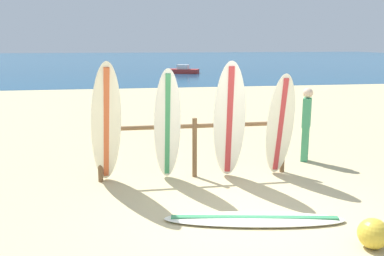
{
  "coord_description": "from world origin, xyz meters",
  "views": [
    {
      "loc": [
        -1.75,
        -5.4,
        2.55
      ],
      "look_at": [
        -0.43,
        2.45,
        0.9
      ],
      "focal_mm": 38.93,
      "sensor_mm": 36.0,
      "label": 1
    }
  ],
  "objects_px": {
    "surfboard_leaning_far_left": "(106,125)",
    "surfboard_leaning_center_left": "(229,122)",
    "beachgoer_standing": "(306,121)",
    "surfboard_rack": "(195,138)",
    "surfboard_leaning_center": "(280,126)",
    "beach_ball": "(373,233)",
    "surfboard_lying_on_sand": "(254,219)",
    "small_boat_offshore": "(183,70)",
    "surfboard_leaning_left": "(167,126)"
  },
  "relations": [
    {
      "from": "surfboard_leaning_far_left",
      "to": "surfboard_leaning_center",
      "type": "relative_size",
      "value": 1.13
    },
    {
      "from": "beachgoer_standing",
      "to": "surfboard_leaning_center",
      "type": "bearing_deg",
      "value": -135.82
    },
    {
      "from": "surfboard_leaning_far_left",
      "to": "surfboard_lying_on_sand",
      "type": "bearing_deg",
      "value": -40.42
    },
    {
      "from": "surfboard_rack",
      "to": "surfboard_lying_on_sand",
      "type": "height_order",
      "value": "surfboard_rack"
    },
    {
      "from": "surfboard_rack",
      "to": "small_boat_offshore",
      "type": "xyz_separation_m",
      "value": [
        3.66,
        26.49,
        -0.51
      ]
    },
    {
      "from": "surfboard_rack",
      "to": "surfboard_leaning_far_left",
      "type": "xyz_separation_m",
      "value": [
        -1.62,
        -0.36,
        0.37
      ]
    },
    {
      "from": "surfboard_leaning_center_left",
      "to": "beachgoer_standing",
      "type": "relative_size",
      "value": 1.41
    },
    {
      "from": "surfboard_rack",
      "to": "surfboard_leaning_center",
      "type": "xyz_separation_m",
      "value": [
        1.59,
        -0.26,
        0.24
      ]
    },
    {
      "from": "beachgoer_standing",
      "to": "beach_ball",
      "type": "relative_size",
      "value": 4.13
    },
    {
      "from": "surfboard_lying_on_sand",
      "to": "beach_ball",
      "type": "distance_m",
      "value": 1.59
    },
    {
      "from": "surfboard_leaning_center_left",
      "to": "beach_ball",
      "type": "height_order",
      "value": "surfboard_leaning_center_left"
    },
    {
      "from": "surfboard_leaning_left",
      "to": "surfboard_leaning_center",
      "type": "distance_m",
      "value": 2.13
    },
    {
      "from": "surfboard_leaning_left",
      "to": "surfboard_leaning_center_left",
      "type": "height_order",
      "value": "surfboard_leaning_center_left"
    },
    {
      "from": "surfboard_leaning_left",
      "to": "beachgoer_standing",
      "type": "relative_size",
      "value": 1.33
    },
    {
      "from": "surfboard_leaning_center_left",
      "to": "beachgoer_standing",
      "type": "xyz_separation_m",
      "value": [
        1.97,
        1.01,
        -0.24
      ]
    },
    {
      "from": "surfboard_lying_on_sand",
      "to": "beach_ball",
      "type": "xyz_separation_m",
      "value": [
        1.22,
        -1.0,
        0.16
      ]
    },
    {
      "from": "surfboard_rack",
      "to": "surfboard_leaning_center_left",
      "type": "bearing_deg",
      "value": -30.25
    },
    {
      "from": "small_boat_offshore",
      "to": "beach_ball",
      "type": "bearing_deg",
      "value": -93.75
    },
    {
      "from": "surfboard_rack",
      "to": "surfboard_lying_on_sand",
      "type": "xyz_separation_m",
      "value": [
        0.5,
        -2.16,
        -0.73
      ]
    },
    {
      "from": "surfboard_leaning_far_left",
      "to": "small_boat_offshore",
      "type": "distance_m",
      "value": 27.38
    },
    {
      "from": "surfboard_leaning_center_left",
      "to": "surfboard_leaning_center",
      "type": "xyz_separation_m",
      "value": [
        1.01,
        0.08,
        -0.12
      ]
    },
    {
      "from": "surfboard_rack",
      "to": "beachgoer_standing",
      "type": "relative_size",
      "value": 2.28
    },
    {
      "from": "surfboard_leaning_left",
      "to": "beachgoer_standing",
      "type": "distance_m",
      "value": 3.23
    },
    {
      "from": "surfboard_rack",
      "to": "beach_ball",
      "type": "bearing_deg",
      "value": -61.44
    },
    {
      "from": "surfboard_rack",
      "to": "surfboard_leaning_center_left",
      "type": "distance_m",
      "value": 0.76
    },
    {
      "from": "surfboard_rack",
      "to": "beachgoer_standing",
      "type": "height_order",
      "value": "beachgoer_standing"
    },
    {
      "from": "surfboard_leaning_far_left",
      "to": "small_boat_offshore",
      "type": "bearing_deg",
      "value": 78.87
    },
    {
      "from": "surfboard_rack",
      "to": "surfboard_leaning_center",
      "type": "bearing_deg",
      "value": -9.3
    },
    {
      "from": "surfboard_leaning_far_left",
      "to": "beach_ball",
      "type": "bearing_deg",
      "value": -40.03
    },
    {
      "from": "surfboard_leaning_center",
      "to": "surfboard_lying_on_sand",
      "type": "bearing_deg",
      "value": -119.79
    },
    {
      "from": "surfboard_leaning_far_left",
      "to": "surfboard_leaning_center_left",
      "type": "bearing_deg",
      "value": 0.53
    },
    {
      "from": "surfboard_leaning_left",
      "to": "surfboard_leaning_center",
      "type": "bearing_deg",
      "value": -0.14
    },
    {
      "from": "surfboard_leaning_far_left",
      "to": "surfboard_leaning_center",
      "type": "xyz_separation_m",
      "value": [
        3.21,
        0.1,
        -0.13
      ]
    },
    {
      "from": "beachgoer_standing",
      "to": "small_boat_offshore",
      "type": "xyz_separation_m",
      "value": [
        1.11,
        25.82,
        -0.62
      ]
    },
    {
      "from": "surfboard_rack",
      "to": "small_boat_offshore",
      "type": "height_order",
      "value": "surfboard_rack"
    },
    {
      "from": "beachgoer_standing",
      "to": "small_boat_offshore",
      "type": "relative_size",
      "value": 0.58
    },
    {
      "from": "surfboard_rack",
      "to": "surfboard_leaning_center",
      "type": "height_order",
      "value": "surfboard_leaning_center"
    },
    {
      "from": "surfboard_leaning_center",
      "to": "surfboard_leaning_left",
      "type": "bearing_deg",
      "value": 179.86
    },
    {
      "from": "beach_ball",
      "to": "surfboard_leaning_far_left",
      "type": "bearing_deg",
      "value": 139.97
    },
    {
      "from": "beach_ball",
      "to": "surfboard_leaning_center_left",
      "type": "bearing_deg",
      "value": 112.0
    },
    {
      "from": "surfboard_leaning_center",
      "to": "surfboard_lying_on_sand",
      "type": "height_order",
      "value": "surfboard_leaning_center"
    },
    {
      "from": "surfboard_leaning_left",
      "to": "small_boat_offshore",
      "type": "distance_m",
      "value": 27.08
    },
    {
      "from": "surfboard_leaning_center",
      "to": "beach_ball",
      "type": "bearing_deg",
      "value": -87.38
    },
    {
      "from": "surfboard_rack",
      "to": "small_boat_offshore",
      "type": "relative_size",
      "value": 1.31
    },
    {
      "from": "surfboard_rack",
      "to": "small_boat_offshore",
      "type": "distance_m",
      "value": 26.75
    },
    {
      "from": "surfboard_leaning_center",
      "to": "surfboard_rack",
      "type": "bearing_deg",
      "value": 170.7
    },
    {
      "from": "surfboard_leaning_far_left",
      "to": "surfboard_leaning_center_left",
      "type": "relative_size",
      "value": 1.01
    },
    {
      "from": "surfboard_rack",
      "to": "surfboard_leaning_left",
      "type": "height_order",
      "value": "surfboard_leaning_left"
    },
    {
      "from": "surfboard_lying_on_sand",
      "to": "surfboard_leaning_left",
      "type": "bearing_deg",
      "value": 118.68
    },
    {
      "from": "surfboard_rack",
      "to": "beach_ball",
      "type": "distance_m",
      "value": 3.65
    }
  ]
}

